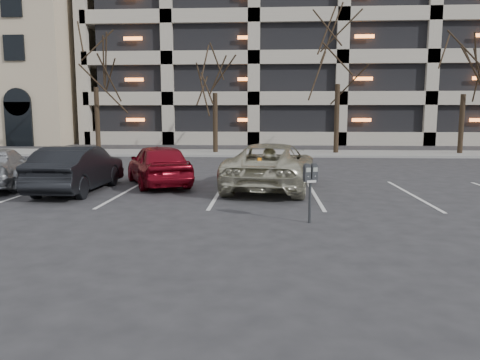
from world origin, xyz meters
TOP-DOWN VIEW (x-y plane):
  - ground at (0.00, 0.00)m, footprint 140.00×140.00m
  - sidewalk at (0.00, 16.00)m, footprint 80.00×4.00m
  - stall_lines at (-1.40, 2.30)m, footprint 16.90×5.20m
  - parking_garage at (12.00, 33.84)m, footprint 52.00×20.00m
  - tree_a at (-10.00, 16.00)m, footprint 3.80×3.80m
  - tree_b at (-3.00, 16.00)m, footprint 3.45×3.45m
  - tree_c at (4.00, 16.00)m, footprint 3.92×3.92m
  - tree_d at (11.00, 16.00)m, footprint 3.36×3.36m
  - parking_meter at (0.93, -1.42)m, footprint 0.34×0.24m
  - suv_silver at (0.15, 3.21)m, footprint 3.11×5.43m
  - car_red at (-3.52, 3.72)m, footprint 3.10×4.31m
  - car_dark at (-5.64, 2.30)m, footprint 1.51×4.21m

SIDE VIEW (x-z plane):
  - ground at x=0.00m, z-range 0.00..0.00m
  - stall_lines at x=-1.40m, z-range 0.00..0.01m
  - sidewalk at x=0.00m, z-range 0.00..0.12m
  - car_red at x=-3.52m, z-range 0.00..1.36m
  - car_dark at x=-5.64m, z-range 0.00..1.38m
  - suv_silver at x=0.15m, z-range 0.00..1.43m
  - parking_meter at x=0.93m, z-range 0.33..1.58m
  - tree_d at x=11.00m, z-range 1.69..9.32m
  - tree_b at x=-3.00m, z-range 1.74..9.59m
  - tree_a at x=-10.00m, z-range 1.92..10.56m
  - tree_c at x=4.00m, z-range 1.99..10.90m
  - parking_garage at x=12.00m, z-range -0.24..18.76m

